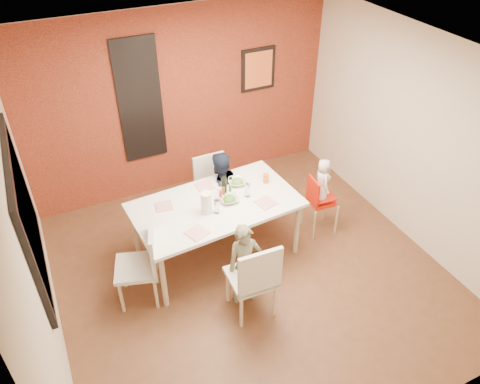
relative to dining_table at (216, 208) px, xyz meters
name	(u,v)px	position (x,y,z in m)	size (l,w,h in m)	color
ground	(250,273)	(0.23, -0.49, -0.75)	(4.50, 4.50, 0.00)	brown
ceiling	(254,63)	(0.23, -0.49, 1.95)	(4.50, 4.50, 0.02)	white
wall_back	(182,102)	(0.23, 1.76, 0.60)	(4.50, 0.02, 2.70)	beige
wall_front	(390,346)	(0.23, -2.74, 0.60)	(4.50, 0.02, 2.70)	beige
wall_left	(31,245)	(-2.02, -0.49, 0.60)	(0.02, 4.50, 2.70)	beige
wall_right	(414,140)	(2.48, -0.49, 0.60)	(0.02, 4.50, 2.70)	beige
brick_accent_wall	(182,103)	(0.23, 1.74, 0.60)	(4.50, 0.02, 2.70)	maroon
picture_window_frame	(26,215)	(-1.99, -0.29, 0.80)	(0.05, 1.70, 1.30)	black
picture_window_pane	(28,215)	(-1.97, -0.29, 0.80)	(0.02, 1.55, 1.15)	black
glassblock_strip	(140,101)	(-0.37, 1.72, 0.75)	(0.55, 0.03, 1.70)	silver
glassblock_surround	(140,101)	(-0.37, 1.72, 0.75)	(0.60, 0.03, 1.76)	black
art_print_frame	(258,69)	(1.43, 1.72, 0.90)	(0.54, 0.03, 0.64)	black
art_print_canvas	(259,70)	(1.43, 1.70, 0.90)	(0.44, 0.01, 0.54)	orange
dining_table	(216,208)	(0.00, 0.00, 0.00)	(2.06, 1.24, 0.83)	white
chair_near	(255,277)	(-0.01, -1.08, -0.17)	(0.51, 0.51, 1.05)	silver
chair_far	(213,186)	(0.25, 0.73, -0.21)	(0.45, 0.45, 0.97)	beige
chair_left	(144,261)	(-1.01, -0.31, -0.19)	(0.58, 0.58, 1.01)	silver
high_chair	(319,200)	(1.41, -0.14, -0.23)	(0.39, 0.39, 0.86)	red
child_near	(245,265)	(-0.01, -0.82, -0.22)	(0.39, 0.26, 1.07)	brown
child_far	(220,193)	(0.25, 0.48, -0.16)	(0.57, 0.45, 1.18)	#161C32
toddler	(322,181)	(1.43, -0.14, 0.07)	(0.30, 0.20, 0.62)	silver
plate_near_left	(197,233)	(-0.40, -0.41, 0.08)	(0.22, 0.22, 0.01)	white
plate_far_mid	(205,186)	(0.01, 0.38, 0.08)	(0.21, 0.21, 0.01)	white
plate_near_right	(266,203)	(0.55, -0.25, 0.08)	(0.21, 0.21, 0.01)	white
plate_far_left	(164,206)	(-0.58, 0.21, 0.08)	(0.19, 0.19, 0.01)	white
salad_bowl_a	(229,199)	(0.17, -0.03, 0.10)	(0.23, 0.23, 0.06)	silver
salad_bowl_b	(237,182)	(0.41, 0.26, 0.10)	(0.23, 0.23, 0.06)	white
wine_bottle	(224,187)	(0.16, 0.11, 0.20)	(0.07, 0.07, 0.25)	black
wine_glass_a	(217,207)	(-0.06, -0.17, 0.16)	(0.06, 0.06, 0.18)	silver
wine_glass_b	(247,190)	(0.41, -0.03, 0.17)	(0.06, 0.06, 0.18)	white
paper_towel_roll	(206,203)	(-0.16, -0.12, 0.21)	(0.12, 0.12, 0.28)	white
condiment_red	(221,195)	(0.08, 0.04, 0.14)	(0.04, 0.04, 0.14)	red
condiment_green	(230,190)	(0.23, 0.09, 0.14)	(0.03, 0.03, 0.13)	#3E7C29
condiment_brown	(224,192)	(0.14, 0.08, 0.15)	(0.04, 0.04, 0.15)	brown
sippy_cup	(266,178)	(0.75, 0.14, 0.13)	(0.07, 0.07, 0.12)	#D95F18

